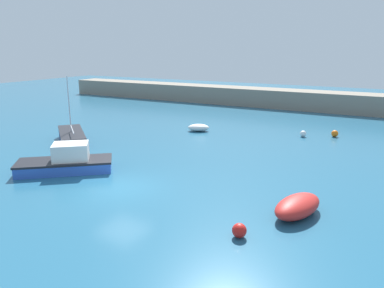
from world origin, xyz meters
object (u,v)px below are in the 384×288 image
object	(u,v)px
mooring_buoy_orange	(335,134)
rowboat_white_midwater	(298,206)
motorboat_with_cabin	(67,162)
mooring_buoy_white	(303,134)
sailboat_twin_hulled	(72,137)
mooring_buoy_red	(239,230)
dinghy_near_pier	(198,128)

from	to	relation	value
mooring_buoy_orange	rowboat_white_midwater	bearing A→B (deg)	-86.78
motorboat_with_cabin	mooring_buoy_orange	xyz separation A→B (m)	(12.61, 17.12, -0.32)
mooring_buoy_white	mooring_buoy_orange	xyz separation A→B (m)	(2.30, 1.26, 0.02)
sailboat_twin_hulled	mooring_buoy_orange	distance (m)	21.22
motorboat_with_cabin	mooring_buoy_white	world-z (taller)	motorboat_with_cabin
sailboat_twin_hulled	mooring_buoy_red	size ratio (longest dim) A/B	9.30
rowboat_white_midwater	mooring_buoy_white	xyz separation A→B (m)	(-3.23, 15.33, -0.18)
dinghy_near_pier	motorboat_with_cabin	bearing A→B (deg)	-123.78
dinghy_near_pier	mooring_buoy_orange	xyz separation A→B (m)	(10.92, 3.53, -0.04)
rowboat_white_midwater	mooring_buoy_red	xyz separation A→B (m)	(-1.50, -3.08, -0.15)
motorboat_with_cabin	mooring_buoy_red	world-z (taller)	motorboat_with_cabin
mooring_buoy_red	mooring_buoy_orange	bearing A→B (deg)	88.36
dinghy_near_pier	mooring_buoy_red	distance (m)	19.17
mooring_buoy_white	mooring_buoy_red	bearing A→B (deg)	-84.61
dinghy_near_pier	mooring_buoy_orange	distance (m)	11.48
sailboat_twin_hulled	rowboat_white_midwater	size ratio (longest dim) A/B	1.65
rowboat_white_midwater	mooring_buoy_white	world-z (taller)	rowboat_white_midwater
mooring_buoy_red	mooring_buoy_orange	size ratio (longest dim) A/B	1.04
rowboat_white_midwater	mooring_buoy_white	bearing A→B (deg)	-153.71
mooring_buoy_red	dinghy_near_pier	bearing A→B (deg)	122.70
mooring_buoy_orange	sailboat_twin_hulled	bearing A→B (deg)	-145.10
sailboat_twin_hulled	rowboat_white_midwater	world-z (taller)	sailboat_twin_hulled
sailboat_twin_hulled	mooring_buoy_red	distance (m)	18.44
sailboat_twin_hulled	mooring_buoy_white	world-z (taller)	sailboat_twin_hulled
motorboat_with_cabin	rowboat_white_midwater	distance (m)	13.55
mooring_buoy_red	mooring_buoy_orange	xyz separation A→B (m)	(0.56, 19.66, -0.01)
mooring_buoy_orange	mooring_buoy_red	bearing A→B (deg)	-91.64
dinghy_near_pier	mooring_buoy_orange	bearing A→B (deg)	-8.79
dinghy_near_pier	mooring_buoy_white	size ratio (longest dim) A/B	4.24
dinghy_near_pier	rowboat_white_midwater	bearing A→B (deg)	-74.46
motorboat_with_cabin	mooring_buoy_orange	size ratio (longest dim) A/B	10.00
mooring_buoy_red	mooring_buoy_white	bearing A→B (deg)	95.39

